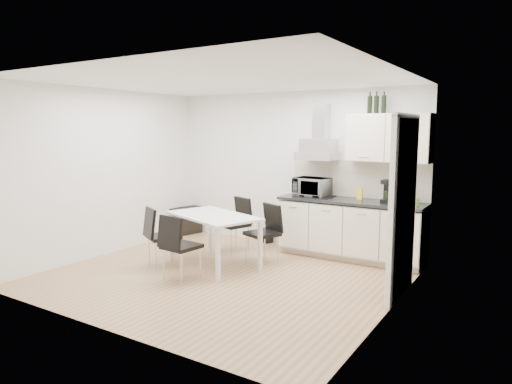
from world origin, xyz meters
TOP-DOWN VIEW (x-y plane):
  - ground at (0.00, 0.00)m, footprint 4.50×4.50m
  - wall_back at (0.00, 2.00)m, footprint 4.50×0.10m
  - wall_front at (0.00, -2.00)m, footprint 4.50×0.10m
  - wall_left at (-2.25, 0.00)m, footprint 0.10×4.00m
  - wall_right at (2.25, 0.00)m, footprint 0.10×4.00m
  - ceiling at (0.00, 0.00)m, footprint 4.50×4.50m
  - doorway at (2.21, 0.55)m, footprint 0.08×1.04m
  - kitchenette at (1.18, 1.73)m, footprint 2.22×0.64m
  - dining_table at (-0.42, 0.32)m, footprint 1.59×1.23m
  - chair_far_left at (-0.59, 1.08)m, footprint 0.58×0.62m
  - chair_far_right at (0.14, 0.77)m, footprint 0.60×0.63m
  - chair_near_left at (-0.96, -0.14)m, footprint 0.63×0.65m
  - chair_near_right at (-0.38, -0.42)m, footprint 0.49×0.54m
  - guitar_amp at (-2.10, 1.65)m, footprint 0.41×0.65m
  - floor_speaker at (-0.44, 1.90)m, footprint 0.20×0.19m

SIDE VIEW (x-z plane):
  - ground at x=0.00m, z-range 0.00..0.00m
  - floor_speaker at x=-0.44m, z-range 0.00..0.26m
  - guitar_amp at x=-2.10m, z-range 0.00..0.51m
  - chair_far_left at x=-0.59m, z-range 0.00..0.88m
  - chair_far_right at x=0.14m, z-range 0.00..0.88m
  - chair_near_left at x=-0.96m, z-range 0.00..0.88m
  - chair_near_right at x=-0.38m, z-range 0.00..0.88m
  - dining_table at x=-0.42m, z-range 0.29..1.04m
  - kitchenette at x=1.18m, z-range -0.43..2.09m
  - doorway at x=2.21m, z-range 0.00..2.10m
  - wall_back at x=0.00m, z-range 0.00..2.60m
  - wall_front at x=0.00m, z-range 0.00..2.60m
  - wall_left at x=-2.25m, z-range 0.00..2.60m
  - wall_right at x=2.25m, z-range 0.00..2.60m
  - ceiling at x=0.00m, z-range 2.60..2.60m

